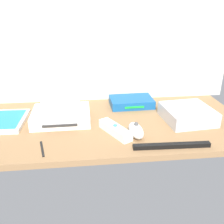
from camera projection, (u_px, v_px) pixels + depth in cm
name	position (u px, v px, depth cm)	size (l,w,h in cm)	color
ground_plane	(112.00, 124.00, 95.05)	(100.00, 48.00, 2.00)	#936D47
back_wall	(105.00, 26.00, 104.27)	(110.00, 1.20, 64.00)	silver
game_console	(61.00, 116.00, 94.32)	(21.17, 16.68, 4.40)	white
mini_computer	(187.00, 114.00, 94.84)	(18.54, 18.54, 5.30)	silver
game_case	(6.00, 121.00, 93.66)	(14.19, 19.42, 1.56)	white
network_router	(131.00, 102.00, 108.83)	(18.37, 12.80, 3.40)	#145193
remote_wand	(114.00, 130.00, 85.42)	(10.21, 14.73, 3.40)	white
remote_nunchuk	(136.00, 130.00, 83.96)	(5.37, 10.39, 5.10)	white
remote_classic_pad	(59.00, 107.00, 94.00)	(15.35, 9.87, 2.40)	white
sensor_bar	(172.00, 146.00, 77.65)	(24.00, 1.80, 1.40)	black
stylus_pen	(42.00, 148.00, 76.93)	(0.70, 0.70, 9.00)	black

